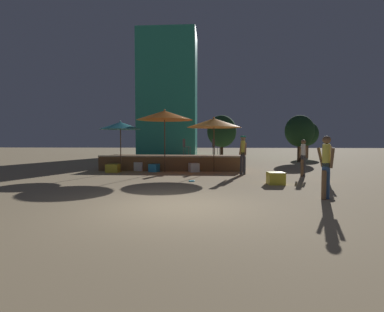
{
  "coord_description": "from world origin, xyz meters",
  "views": [
    {
      "loc": [
        0.85,
        -7.3,
        1.65
      ],
      "look_at": [
        0.0,
        6.03,
        0.95
      ],
      "focal_mm": 28.0,
      "sensor_mm": 36.0,
      "label": 1
    }
  ],
  "objects_px": {
    "frisbee_disc": "(192,181)",
    "background_tree_1": "(307,134)",
    "person_3": "(327,158)",
    "bistro_chair_0": "(215,145)",
    "person_1": "(303,156)",
    "background_tree_0": "(222,131)",
    "bistro_chair_1": "(185,145)",
    "cube_seat_3": "(194,168)",
    "cube_seat_1": "(154,168)",
    "patio_umbrella_0": "(165,115)",
    "cube_seat_2": "(140,166)",
    "patio_umbrella_1": "(120,126)",
    "background_tree_2": "(300,131)",
    "cube_seat_0": "(113,168)",
    "person_2": "(243,152)",
    "person_0": "(326,165)",
    "cube_seat_4": "(276,178)",
    "patio_umbrella_2": "(214,123)"
  },
  "relations": [
    {
      "from": "patio_umbrella_1",
      "to": "background_tree_1",
      "type": "xyz_separation_m",
      "value": [
        13.66,
        13.31,
        -0.14
      ]
    },
    {
      "from": "cube_seat_0",
      "to": "person_2",
      "type": "xyz_separation_m",
      "value": [
        6.63,
        -0.67,
        0.89
      ]
    },
    {
      "from": "cube_seat_1",
      "to": "frisbee_disc",
      "type": "height_order",
      "value": "cube_seat_1"
    },
    {
      "from": "cube_seat_3",
      "to": "background_tree_1",
      "type": "bearing_deg",
      "value": 52.89
    },
    {
      "from": "cube_seat_4",
      "to": "frisbee_disc",
      "type": "relative_size",
      "value": 2.56
    },
    {
      "from": "cube_seat_0",
      "to": "background_tree_0",
      "type": "bearing_deg",
      "value": 62.17
    },
    {
      "from": "background_tree_0",
      "to": "person_2",
      "type": "bearing_deg",
      "value": -87.17
    },
    {
      "from": "person_3",
      "to": "cube_seat_4",
      "type": "bearing_deg",
      "value": 90.45
    },
    {
      "from": "background_tree_2",
      "to": "patio_umbrella_2",
      "type": "bearing_deg",
      "value": -130.13
    },
    {
      "from": "bistro_chair_1",
      "to": "frisbee_disc",
      "type": "relative_size",
      "value": 3.69
    },
    {
      "from": "cube_seat_1",
      "to": "background_tree_2",
      "type": "xyz_separation_m",
      "value": [
        9.77,
        8.01,
        2.16
      ]
    },
    {
      "from": "bistro_chair_0",
      "to": "frisbee_disc",
      "type": "relative_size",
      "value": 3.69
    },
    {
      "from": "background_tree_0",
      "to": "cube_seat_4",
      "type": "bearing_deg",
      "value": -84.4
    },
    {
      "from": "frisbee_disc",
      "to": "background_tree_1",
      "type": "bearing_deg",
      "value": 59.71
    },
    {
      "from": "patio_umbrella_0",
      "to": "cube_seat_2",
      "type": "xyz_separation_m",
      "value": [
        -1.47,
        0.58,
        -2.7
      ]
    },
    {
      "from": "cube_seat_1",
      "to": "cube_seat_2",
      "type": "relative_size",
      "value": 0.99
    },
    {
      "from": "patio_umbrella_1",
      "to": "cube_seat_2",
      "type": "bearing_deg",
      "value": 39.93
    },
    {
      "from": "patio_umbrella_1",
      "to": "background_tree_2",
      "type": "xyz_separation_m",
      "value": [
        11.49,
        8.23,
        -0.05
      ]
    },
    {
      "from": "person_2",
      "to": "background_tree_2",
      "type": "xyz_separation_m",
      "value": [
        5.25,
        9.02,
        1.27
      ]
    },
    {
      "from": "patio_umbrella_0",
      "to": "person_0",
      "type": "height_order",
      "value": "patio_umbrella_0"
    },
    {
      "from": "cube_seat_2",
      "to": "bistro_chair_0",
      "type": "bearing_deg",
      "value": 18.32
    },
    {
      "from": "cube_seat_1",
      "to": "cube_seat_4",
      "type": "relative_size",
      "value": 0.91
    },
    {
      "from": "person_3",
      "to": "bistro_chair_0",
      "type": "xyz_separation_m",
      "value": [
        -4.39,
        5.13,
        0.43
      ]
    },
    {
      "from": "patio_umbrella_1",
      "to": "cube_seat_1",
      "type": "distance_m",
      "value": 2.8
    },
    {
      "from": "person_0",
      "to": "bistro_chair_0",
      "type": "bearing_deg",
      "value": -109.33
    },
    {
      "from": "cube_seat_0",
      "to": "cube_seat_3",
      "type": "distance_m",
      "value": 4.21
    },
    {
      "from": "person_1",
      "to": "background_tree_0",
      "type": "xyz_separation_m",
      "value": [
        -3.29,
        12.6,
        1.54
      ]
    },
    {
      "from": "cube_seat_1",
      "to": "frisbee_disc",
      "type": "relative_size",
      "value": 2.32
    },
    {
      "from": "patio_umbrella_1",
      "to": "background_tree_0",
      "type": "xyz_separation_m",
      "value": [
        5.64,
        11.31,
        0.04
      ]
    },
    {
      "from": "person_3",
      "to": "cube_seat_1",
      "type": "bearing_deg",
      "value": 45.48
    },
    {
      "from": "patio_umbrella_2",
      "to": "cube_seat_4",
      "type": "bearing_deg",
      "value": -61.93
    },
    {
      "from": "frisbee_disc",
      "to": "background_tree_2",
      "type": "relative_size",
      "value": 0.07
    },
    {
      "from": "patio_umbrella_1",
      "to": "background_tree_1",
      "type": "distance_m",
      "value": 19.08
    },
    {
      "from": "background_tree_0",
      "to": "background_tree_2",
      "type": "bearing_deg",
      "value": -27.77
    },
    {
      "from": "patio_umbrella_0",
      "to": "cube_seat_4",
      "type": "height_order",
      "value": "patio_umbrella_0"
    },
    {
      "from": "frisbee_disc",
      "to": "background_tree_1",
      "type": "relative_size",
      "value": 0.07
    },
    {
      "from": "person_0",
      "to": "bistro_chair_1",
      "type": "xyz_separation_m",
      "value": [
        -4.63,
        8.07,
        0.41
      ]
    },
    {
      "from": "cube_seat_4",
      "to": "person_3",
      "type": "bearing_deg",
      "value": 21.47
    },
    {
      "from": "person_0",
      "to": "bistro_chair_0",
      "type": "distance_m",
      "value": 9.32
    },
    {
      "from": "person_2",
      "to": "person_1",
      "type": "bearing_deg",
      "value": -44.16
    },
    {
      "from": "cube_seat_2",
      "to": "background_tree_2",
      "type": "distance_m",
      "value": 13.22
    },
    {
      "from": "bistro_chair_0",
      "to": "bistro_chair_1",
      "type": "height_order",
      "value": "same"
    },
    {
      "from": "background_tree_0",
      "to": "person_0",
      "type": "bearing_deg",
      "value": -82.86
    },
    {
      "from": "person_1",
      "to": "person_2",
      "type": "distance_m",
      "value": 2.74
    },
    {
      "from": "bistro_chair_1",
      "to": "background_tree_0",
      "type": "bearing_deg",
      "value": -37.28
    },
    {
      "from": "bistro_chair_0",
      "to": "bistro_chair_1",
      "type": "relative_size",
      "value": 1.0
    },
    {
      "from": "background_tree_1",
      "to": "cube_seat_4",
      "type": "bearing_deg",
      "value": -110.72
    },
    {
      "from": "patio_umbrella_0",
      "to": "cube_seat_4",
      "type": "bearing_deg",
      "value": -39.91
    },
    {
      "from": "background_tree_1",
      "to": "person_3",
      "type": "bearing_deg",
      "value": -104.89
    },
    {
      "from": "background_tree_2",
      "to": "patio_umbrella_1",
      "type": "bearing_deg",
      "value": -144.39
    }
  ]
}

